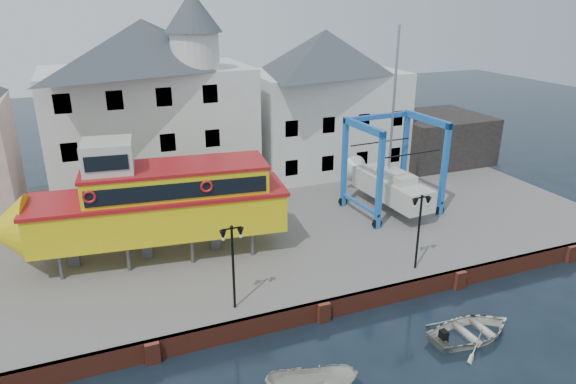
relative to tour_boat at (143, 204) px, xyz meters
name	(u,v)px	position (x,y,z in m)	size (l,w,h in m)	color
ground	(323,320)	(7.07, -7.81, -4.19)	(140.00, 140.00, 0.00)	black
hardstanding	(252,223)	(7.07, 3.19, -3.69)	(44.00, 22.00, 1.00)	#5F5A55
quay_wall	(322,310)	(7.07, -7.71, -3.69)	(44.00, 0.47, 1.00)	maroon
building_white_main	(151,106)	(2.20, 10.58, 3.16)	(14.00, 8.30, 14.00)	silver
building_white_right	(324,101)	(16.07, 11.19, 2.41)	(12.00, 8.00, 11.20)	silver
shed_dark	(436,138)	(26.07, 9.19, -1.19)	(8.00, 7.00, 4.00)	black
lamp_post_left	(232,246)	(3.07, -6.61, -0.01)	(1.12, 0.32, 4.20)	black
lamp_post_right	(420,213)	(13.07, -6.61, -0.01)	(1.12, 0.32, 4.20)	black
tour_boat	(143,204)	(0.00, 0.00, 0.00)	(15.84, 5.45, 6.76)	#59595E
travel_lift	(386,179)	(16.11, 1.44, -1.17)	(5.86, 8.06, 12.01)	#154BB3
motorboat_b	(471,337)	(12.83, -11.49, -4.19)	(3.03, 4.25, 0.88)	beige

